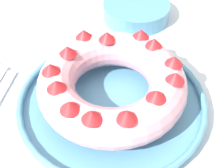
{
  "coord_description": "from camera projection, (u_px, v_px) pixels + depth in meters",
  "views": [
    {
      "loc": [
        0.06,
        -0.38,
        1.23
      ],
      "look_at": [
        -0.01,
        -0.0,
        0.84
      ],
      "focal_mm": 50.0,
      "sensor_mm": 36.0,
      "label": 1
    }
  ],
  "objects": [
    {
      "name": "bundt_cake",
      "position": [
        112.0,
        83.0,
        0.55
      ],
      "size": [
        0.27,
        0.27,
        0.08
      ],
      "color": "#E09EAD",
      "rests_on": "serving_dish"
    },
    {
      "name": "dining_table",
      "position": [
        116.0,
        132.0,
        0.65
      ],
      "size": [
        1.57,
        1.12,
        0.77
      ],
      "color": "silver",
      "rests_on": "ground_plane"
    },
    {
      "name": "serving_dish",
      "position": [
        112.0,
        102.0,
        0.59
      ],
      "size": [
        0.35,
        0.35,
        0.03
      ],
      "color": "#518EB2",
      "rests_on": "dining_table"
    },
    {
      "name": "side_bowl",
      "position": [
        136.0,
        11.0,
        0.8
      ],
      "size": [
        0.17,
        0.17,
        0.04
      ],
      "primitive_type": "cylinder",
      "color": "#518EB2",
      "rests_on": "dining_table"
    }
  ]
}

